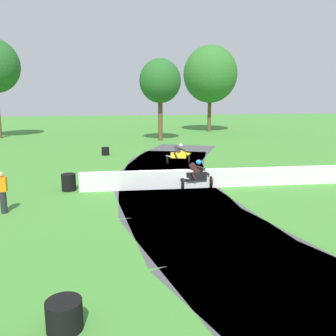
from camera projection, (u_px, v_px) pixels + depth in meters
ground_plane at (169, 188)px, 17.36m from camera, size 120.00×120.00×0.00m
track_asphalt at (189, 188)px, 17.49m from camera, size 8.91×31.03×0.01m
safety_barrier at (272, 176)px, 17.94m from camera, size 18.91×0.66×0.90m
motorcycle_lead_yellow at (180, 155)px, 23.17m from camera, size 1.72×1.10×1.43m
motorcycle_chase_black at (198, 175)px, 17.33m from camera, size 1.68×0.71×1.42m
tire_stack_near at (105, 151)px, 26.68m from camera, size 0.57×0.57×0.60m
tire_stack_mid_a at (69, 182)px, 16.92m from camera, size 0.67×0.67×0.80m
tire_stack_mid_b at (64, 315)px, 6.93m from camera, size 0.71×0.71×0.60m
track_marshal at (3, 193)px, 13.62m from camera, size 0.34×0.24×1.63m
tree_far_left at (160, 81)px, 33.92m from camera, size 3.94×3.94×7.76m
tree_far_right at (210, 74)px, 42.22m from camera, size 6.34×6.34×10.08m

